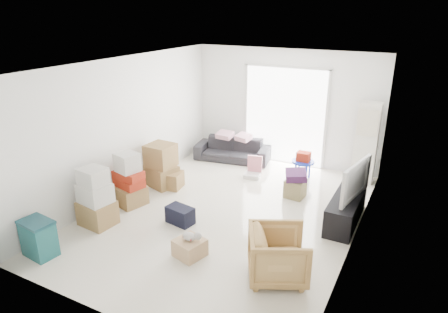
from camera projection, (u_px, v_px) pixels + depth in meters
room_shell at (226, 144)px, 6.89m from camera, size 4.98×6.48×3.18m
sliding_door at (284, 112)px, 9.40m from camera, size 2.10×0.04×2.33m
ac_tower at (366, 143)px, 8.41m from camera, size 0.45×0.30×1.75m
tv_console at (346, 209)px, 6.99m from camera, size 0.45×1.49×0.50m
television at (348, 192)px, 6.88m from camera, size 0.85×1.22×0.15m
sofa at (232, 146)px, 9.80m from camera, size 1.88×0.84×0.71m
pillow_left at (225, 129)px, 9.75m from camera, size 0.37×0.30×0.11m
pillow_right at (244, 131)px, 9.57m from camera, size 0.40×0.35×0.12m
armchair at (278, 253)px, 5.47m from camera, size 1.01×1.03×0.81m
storage_bins at (39, 238)px, 6.02m from camera, size 0.54×0.41×0.59m
box_stack_a at (96, 200)px, 6.83m from camera, size 0.61×0.53×1.05m
box_stack_b at (129, 183)px, 7.55m from camera, size 0.63×0.62×1.03m
box_stack_c at (161, 166)px, 8.35m from camera, size 0.73×0.66×0.92m
loose_box at (172, 180)px, 8.35m from camera, size 0.47×0.47×0.34m
duffel_bag at (180, 215)px, 6.97m from camera, size 0.52×0.36×0.30m
ottoman at (295, 188)px, 7.93m from camera, size 0.39×0.39×0.36m
blanket at (296, 177)px, 7.84m from camera, size 0.52×0.52×0.14m
kids_table at (303, 160)px, 8.68m from camera, size 0.49×0.49×0.62m
toy_walker at (253, 171)px, 8.91m from camera, size 0.40×0.37×0.47m
wood_crate at (190, 248)px, 6.06m from camera, size 0.50×0.50×0.27m
plush_bunny at (192, 236)px, 5.98m from camera, size 0.31×0.17×0.16m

